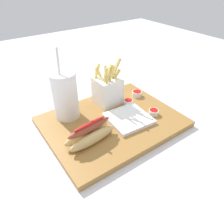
{
  "coord_description": "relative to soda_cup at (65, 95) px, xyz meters",
  "views": [
    {
      "loc": [
        0.32,
        0.45,
        0.44
      ],
      "look_at": [
        0.0,
        0.0,
        0.05
      ],
      "focal_mm": 33.91,
      "sensor_mm": 36.0,
      "label": 1
    }
  ],
  "objects": [
    {
      "name": "ketchup_cup_2",
      "position": [
        -0.21,
        0.07,
        -0.07
      ],
      "size": [
        0.03,
        0.03,
        0.02
      ],
      "color": "white",
      "rests_on": "food_tray"
    },
    {
      "name": "fries_basket",
      "position": [
        -0.16,
        0.01,
        -0.03
      ],
      "size": [
        0.09,
        0.09,
        0.17
      ],
      "color": "white",
      "rests_on": "food_tray"
    },
    {
      "name": "ketchup_cup_3",
      "position": [
        -0.27,
        0.04,
        -0.07
      ],
      "size": [
        0.04,
        0.04,
        0.02
      ],
      "color": "white",
      "rests_on": "food_tray"
    },
    {
      "name": "soda_cup",
      "position": [
        0.0,
        0.0,
        0.0
      ],
      "size": [
        0.08,
        0.08,
        0.23
      ],
      "color": "white",
      "rests_on": "food_tray"
    },
    {
      "name": "napkin_stack",
      "position": [
        -0.15,
        0.14,
        -0.07
      ],
      "size": [
        0.14,
        0.14,
        0.01
      ],
      "primitive_type": "cube",
      "rotation": [
        0.0,
        0.0,
        -0.07
      ],
      "color": "white",
      "rests_on": "food_tray"
    },
    {
      "name": "ground_plane",
      "position": [
        -0.11,
        0.1,
        -0.11
      ],
      "size": [
        2.4,
        2.4,
        0.02
      ],
      "primitive_type": "cube",
      "color": "silver"
    },
    {
      "name": "ketchup_cup_1",
      "position": [
        -0.24,
        0.16,
        -0.07
      ],
      "size": [
        0.03,
        0.03,
        0.02
      ],
      "color": "white",
      "rests_on": "food_tray"
    },
    {
      "name": "food_tray",
      "position": [
        -0.11,
        0.1,
        -0.09
      ],
      "size": [
        0.43,
        0.33,
        0.02
      ],
      "primitive_type": "cube",
      "color": "olive",
      "rests_on": "ground_plane"
    },
    {
      "name": "hot_dog_1",
      "position": [
        0.0,
        0.15,
        -0.05
      ],
      "size": [
        0.16,
        0.07,
        0.07
      ],
      "color": "tan",
      "rests_on": "food_tray"
    }
  ]
}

